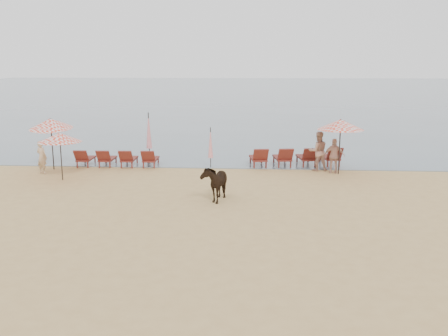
% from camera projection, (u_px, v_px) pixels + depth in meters
% --- Properties ---
extents(ground, '(120.00, 120.00, 0.00)m').
position_uv_depth(ground, '(212.00, 242.00, 14.18)').
color(ground, tan).
rests_on(ground, ground).
extents(sea, '(160.00, 140.00, 0.06)m').
position_uv_depth(sea, '(251.00, 90.00, 92.26)').
color(sea, '#51606B').
rests_on(sea, ground).
extents(lounger_cluster_left, '(3.91, 1.76, 0.61)m').
position_uv_depth(lounger_cluster_left, '(117.00, 158.00, 24.36)').
color(lounger_cluster_left, maroon).
rests_on(lounger_cluster_left, ground).
extents(lounger_cluster_right, '(4.53, 2.45, 0.68)m').
position_uv_depth(lounger_cluster_right, '(295.00, 157.00, 24.42)').
color(lounger_cluster_right, maroon).
rests_on(lounger_cluster_right, ground).
extents(umbrella_open_left_a, '(1.83, 1.83, 2.08)m').
position_uv_depth(umbrella_open_left_a, '(60.00, 137.00, 21.28)').
color(umbrella_open_left_a, black).
rests_on(umbrella_open_left_a, ground).
extents(umbrella_open_left_b, '(1.99, 2.03, 2.54)m').
position_uv_depth(umbrella_open_left_b, '(51.00, 124.00, 23.40)').
color(umbrella_open_left_b, black).
rests_on(umbrella_open_left_b, ground).
extents(umbrella_open_right, '(2.08, 2.08, 2.53)m').
position_uv_depth(umbrella_open_right, '(341.00, 125.00, 22.32)').
color(umbrella_open_right, black).
rests_on(umbrella_open_right, ground).
extents(umbrella_closed_left, '(0.30, 0.30, 2.47)m').
position_uv_depth(umbrella_closed_left, '(149.00, 131.00, 25.93)').
color(umbrella_closed_left, black).
rests_on(umbrella_closed_left, ground).
extents(umbrella_closed_right, '(0.24, 0.24, 1.97)m').
position_uv_depth(umbrella_closed_right, '(211.00, 143.00, 24.02)').
color(umbrella_closed_right, black).
rests_on(umbrella_closed_right, ground).
extents(cow, '(0.99, 1.71, 1.36)m').
position_uv_depth(cow, '(215.00, 182.00, 18.40)').
color(cow, black).
rests_on(cow, ground).
extents(beachgoer_left, '(0.66, 0.57, 1.53)m').
position_uv_depth(beachgoer_left, '(42.00, 157.00, 22.75)').
color(beachgoer_left, tan).
rests_on(beachgoer_left, ground).
extents(beachgoer_right_a, '(0.99, 0.83, 1.86)m').
position_uv_depth(beachgoer_right_a, '(318.00, 151.00, 23.39)').
color(beachgoer_right_a, tan).
rests_on(beachgoer_right_a, ground).
extents(beachgoer_right_b, '(0.97, 0.48, 1.61)m').
position_uv_depth(beachgoer_right_b, '(334.00, 156.00, 22.86)').
color(beachgoer_right_b, tan).
rests_on(beachgoer_right_b, ground).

